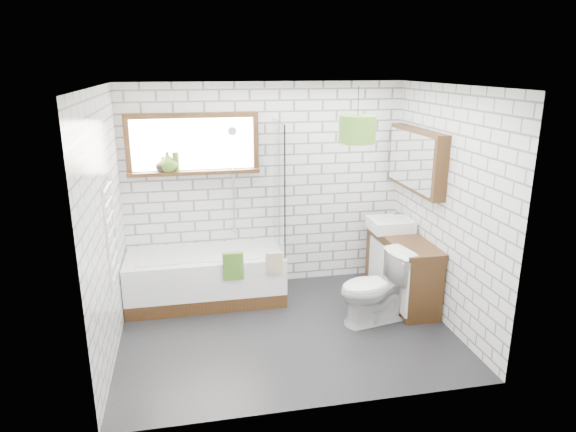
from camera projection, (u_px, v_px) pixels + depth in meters
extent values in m
cube|color=black|center=(287.00, 330.00, 5.41)|extent=(3.40, 2.60, 0.01)
cube|color=white|center=(286.00, 85.00, 4.70)|extent=(3.40, 2.60, 0.01)
cube|color=white|center=(266.00, 187.00, 6.28)|extent=(3.40, 0.01, 2.50)
cube|color=white|center=(320.00, 265.00, 3.83)|extent=(3.40, 0.01, 2.50)
cube|color=white|center=(105.00, 227.00, 4.73)|extent=(0.01, 2.60, 2.50)
cube|color=white|center=(446.00, 207.00, 5.37)|extent=(0.01, 2.60, 2.50)
cube|color=#311C0D|center=(193.00, 144.00, 5.92)|extent=(1.52, 0.16, 0.68)
cube|color=white|center=(111.00, 232.00, 4.75)|extent=(0.06, 0.52, 1.00)
cube|color=#311C0D|center=(416.00, 160.00, 5.81)|extent=(0.16, 1.20, 0.70)
cylinder|color=silver|center=(233.00, 181.00, 6.13)|extent=(0.02, 0.02, 1.30)
cube|color=white|center=(206.00, 277.00, 6.02)|extent=(1.80, 0.79, 0.58)
cube|color=white|center=(279.00, 187.00, 5.89)|extent=(0.02, 0.72, 1.50)
cube|color=#416D20|center=(233.00, 266.00, 5.63)|extent=(0.22, 0.06, 0.31)
cube|color=tan|center=(274.00, 263.00, 5.72)|extent=(0.19, 0.05, 0.25)
cube|color=#311C0D|center=(401.00, 268.00, 6.05)|extent=(0.44, 1.35, 0.77)
cube|color=white|center=(390.00, 225.00, 6.15)|extent=(0.48, 0.42, 0.14)
cylinder|color=silver|center=(403.00, 219.00, 6.16)|extent=(0.03, 0.03, 0.15)
imported|color=white|center=(375.00, 288.00, 5.47)|extent=(0.58, 0.85, 0.79)
imported|color=#477223|center=(168.00, 163.00, 5.89)|extent=(0.23, 0.23, 0.23)
imported|color=black|center=(163.00, 166.00, 5.89)|extent=(0.18, 0.18, 0.17)
cylinder|color=#477223|center=(176.00, 163.00, 5.91)|extent=(0.09, 0.09, 0.22)
cylinder|color=#416D20|center=(357.00, 129.00, 4.84)|extent=(0.35, 0.35, 0.26)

